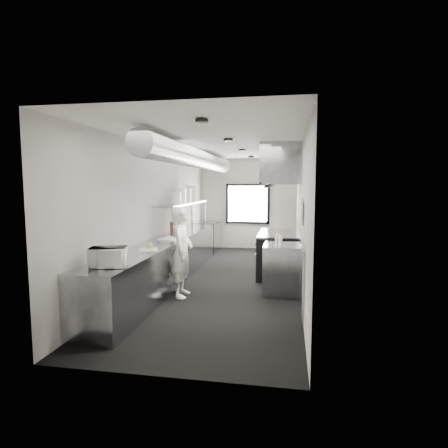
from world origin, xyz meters
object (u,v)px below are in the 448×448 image
at_px(deli_tub_a, 103,259).
at_px(knife_block, 173,228).
at_px(line_cook, 182,252).
at_px(microwave, 108,257).
at_px(squeeze_bottle_e, 279,238).
at_px(pass_shelf, 184,204).
at_px(prep_counter, 166,262).
at_px(plate_stack_b, 180,196).
at_px(squeeze_bottle_c, 278,239).
at_px(deli_tub_b, 121,253).
at_px(small_plate, 150,248).
at_px(squeeze_bottle_d, 278,238).
at_px(squeeze_bottle_a, 277,242).
at_px(cutting_board, 172,238).
at_px(range, 278,254).
at_px(plate_stack_c, 186,195).
at_px(bottle_station, 281,269).
at_px(far_work_table, 206,237).
at_px(plate_stack_d, 192,193).
at_px(squeeze_bottle_b, 281,241).
at_px(plate_stack_a, 176,198).

bearing_deg(deli_tub_a, knife_block, 89.67).
xyz_separation_m(line_cook, knife_block, (-0.69, 1.65, 0.22)).
distance_m(microwave, squeeze_bottle_e, 3.36).
bearing_deg(pass_shelf, prep_counter, -88.44).
height_order(plate_stack_b, squeeze_bottle_c, plate_stack_b).
xyz_separation_m(microwave, deli_tub_b, (-0.18, 0.74, -0.09)).
bearing_deg(small_plate, squeeze_bottle_d, 25.45).
bearing_deg(microwave, squeeze_bottle_a, 26.49).
xyz_separation_m(deli_tub_b, cutting_board, (0.22, 1.86, -0.04)).
relative_size(small_plate, squeeze_bottle_e, 1.08).
xyz_separation_m(range, plate_stack_c, (-2.24, 0.56, 1.27)).
bearing_deg(bottle_station, far_work_table, 120.53).
xyz_separation_m(bottle_station, microwave, (-2.25, -2.28, 0.58)).
height_order(pass_shelf, squeeze_bottle_d, pass_shelf).
bearing_deg(range, plate_stack_d, 154.86).
bearing_deg(plate_stack_c, squeeze_bottle_d, -38.21).
bearing_deg(far_work_table, plate_stack_b, -90.76).
xyz_separation_m(deli_tub_a, squeeze_bottle_e, (2.41, 2.30, 0.03)).
height_order(small_plate, cutting_board, cutting_board).
bearing_deg(deli_tub_b, knife_block, 90.40).
bearing_deg(range, prep_counter, -151.26).
bearing_deg(squeeze_bottle_e, small_plate, -152.64).
bearing_deg(plate_stack_b, plate_stack_c, 92.05).
distance_m(bottle_station, squeeze_bottle_a, 0.62).
distance_m(plate_stack_b, squeeze_bottle_a, 2.91).
height_order(plate_stack_c, squeeze_bottle_b, plate_stack_c).
distance_m(cutting_board, plate_stack_a, 1.07).
relative_size(bottle_station, plate_stack_d, 2.25).
xyz_separation_m(bottle_station, squeeze_bottle_e, (-0.05, 0.27, 0.53)).
xyz_separation_m(prep_counter, squeeze_bottle_a, (2.22, -0.50, 0.54)).
bearing_deg(squeeze_bottle_e, prep_counter, -178.33).
bearing_deg(far_work_table, plate_stack_d, -92.15).
bearing_deg(squeeze_bottle_c, plate_stack_b, 148.65).
distance_m(small_plate, squeeze_bottle_e, 2.43).
bearing_deg(line_cook, plate_stack_c, 8.46).
xyz_separation_m(bottle_station, plate_stack_d, (-2.35, 2.45, 1.32)).
bearing_deg(prep_counter, plate_stack_b, 91.62).
bearing_deg(cutting_board, prep_counter, -127.87).
height_order(plate_stack_a, squeeze_bottle_b, plate_stack_a).
bearing_deg(cutting_board, deli_tub_a, -96.19).
bearing_deg(squeeze_bottle_a, deli_tub_b, -152.21).
distance_m(far_work_table, plate_stack_a, 3.12).
height_order(prep_counter, deli_tub_a, deli_tub_a).
bearing_deg(squeeze_bottle_c, cutting_board, 171.50).
distance_m(squeeze_bottle_a, squeeze_bottle_e, 0.57).
bearing_deg(plate_stack_a, deli_tub_a, -92.46).
relative_size(microwave, knife_block, 1.71).
relative_size(bottle_station, squeeze_bottle_e, 5.51).
relative_size(deli_tub_a, cutting_board, 0.27).
distance_m(deli_tub_a, squeeze_bottle_d, 3.24).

